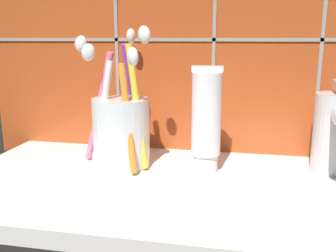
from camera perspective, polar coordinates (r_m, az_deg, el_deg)
sink_counter at (r=46.54cm, az=3.26°, el=-9.77°), size 59.35×28.13×2.00cm
toothbrush_cup at (r=51.14cm, az=-7.19°, el=-0.15°), size 11.97×12.48×18.79cm
toothpaste_tube at (r=48.47cm, az=5.85°, el=0.86°), size 4.00×3.81×13.83cm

